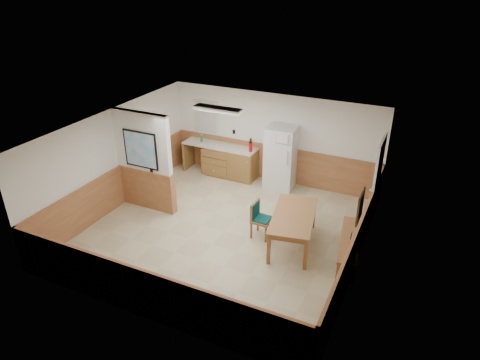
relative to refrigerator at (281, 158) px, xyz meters
The scene contains 20 objects.
ground 2.79m from the refrigerator, 97.85° to the right, with size 6.00×6.00×0.00m, color beige.
ceiling 3.11m from the refrigerator, 97.85° to the right, with size 6.00×6.00×0.02m, color silver.
back_wall 0.64m from the refrigerator, 134.41° to the left, with size 6.00×0.02×2.50m, color white.
right_wall 3.74m from the refrigerator, 44.92° to the right, with size 0.02×6.00×2.50m, color white.
left_wall 4.29m from the refrigerator, 141.97° to the right, with size 0.02×6.00×2.50m, color white.
wainscot_back 0.63m from the refrigerator, 136.00° to the left, with size 6.00×0.04×1.00m, color #B87549.
wainscot_right 3.73m from the refrigerator, 45.14° to the right, with size 0.04×6.00×1.00m, color #B87549.
wainscot_left 4.27m from the refrigerator, 141.81° to the right, with size 0.04×6.00×1.00m, color #B87549.
partition_wall 3.59m from the refrigerator, 137.02° to the right, with size 1.50×0.20×2.50m.
kitchen_counter 1.62m from the refrigerator, behind, with size 2.20×0.61×1.00m.
exterior_door 2.71m from the refrigerator, 15.67° to the right, with size 0.07×1.02×2.15m.
kitchen_window 2.58m from the refrigerator, behind, with size 0.80×0.04×1.00m.
wall_painting 3.98m from the refrigerator, 48.38° to the right, with size 0.04×0.50×0.60m.
fluorescent_fixture 2.37m from the refrigerator, 131.16° to the right, with size 1.20×0.30×0.09m.
refrigerator is the anchor object (origin of this frame).
dining_table 2.74m from the refrigerator, 63.64° to the right, with size 1.17×1.86×0.75m.
dining_bench 3.43m from the refrigerator, 44.41° to the right, with size 0.64×1.79×0.45m.
dining_chair 2.50m from the refrigerator, 80.64° to the right, with size 0.58×0.43×0.85m.
fire_extinguisher 0.90m from the refrigerator, behind, with size 0.12×0.12×0.38m.
soap_bottle 2.46m from the refrigerator, behind, with size 0.07×0.07×0.21m, color #1A9240.
Camera 1 is at (3.85, -7.34, 5.49)m, focal length 32.00 mm.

